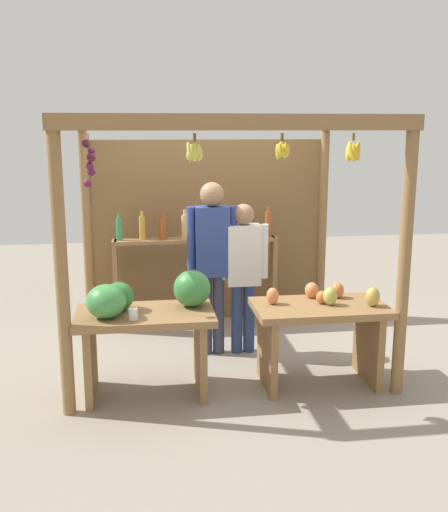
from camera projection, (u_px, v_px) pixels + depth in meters
ground_plane at (221, 352)px, 5.85m from camera, size 12.00×12.00×0.00m
market_stall at (215, 209)px, 6.01m from camera, size 2.79×2.30×2.27m
fruit_counter_left at (146, 318)px, 4.83m from camera, size 1.17×0.65×1.02m
fruit_counter_right at (320, 325)px, 5.05m from camera, size 1.12×0.64×0.87m
bottle_shelf_unit at (196, 256)px, 6.45m from camera, size 1.79×0.22×1.34m
vendor_man at (212, 252)px, 5.63m from camera, size 0.48×0.23×1.68m
vendor_woman at (243, 266)px, 5.70m from camera, size 0.48×0.20×1.47m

